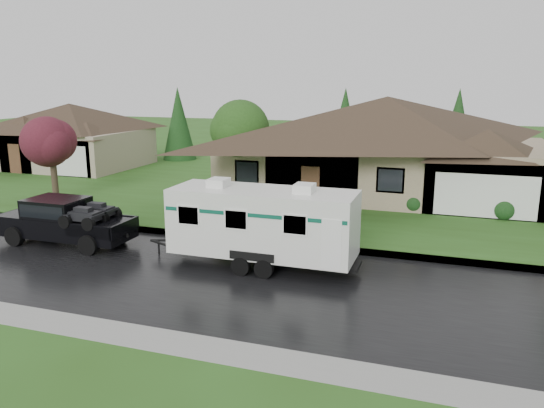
# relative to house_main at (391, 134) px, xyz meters

# --- Properties ---
(ground) EXTENTS (140.00, 140.00, 0.00)m
(ground) POSITION_rel_house_main_xyz_m (-2.29, -13.84, -3.59)
(ground) COLOR #2C541A
(ground) RESTS_ON ground
(road) EXTENTS (140.00, 8.00, 0.01)m
(road) POSITION_rel_house_main_xyz_m (-2.29, -15.84, -3.59)
(road) COLOR black
(road) RESTS_ON ground
(curb) EXTENTS (140.00, 0.50, 0.15)m
(curb) POSITION_rel_house_main_xyz_m (-2.29, -11.59, -3.52)
(curb) COLOR gray
(curb) RESTS_ON ground
(lawn) EXTENTS (140.00, 26.00, 0.15)m
(lawn) POSITION_rel_house_main_xyz_m (-2.29, 1.16, -3.52)
(lawn) COLOR #2C541A
(lawn) RESTS_ON ground
(house_main) EXTENTS (19.44, 10.80, 6.90)m
(house_main) POSITION_rel_house_main_xyz_m (0.00, 0.00, 0.00)
(house_main) COLOR gray
(house_main) RESTS_ON lawn
(house_far) EXTENTS (10.80, 8.64, 5.80)m
(house_far) POSITION_rel_house_main_xyz_m (-24.07, 2.02, -0.62)
(house_far) COLOR tan
(house_far) RESTS_ON lawn
(tree_left_green) EXTENTS (3.35, 3.35, 5.55)m
(tree_left_green) POSITION_rel_house_main_xyz_m (-7.84, -4.40, 0.40)
(tree_left_green) COLOR #382B1E
(tree_left_green) RESTS_ON lawn
(tree_red) EXTENTS (2.74, 2.74, 4.54)m
(tree_red) POSITION_rel_house_main_xyz_m (-17.43, -7.91, -0.30)
(tree_red) COLOR #382B1E
(tree_red) RESTS_ON lawn
(shrub_row) EXTENTS (13.60, 1.00, 1.00)m
(shrub_row) POSITION_rel_house_main_xyz_m (-0.29, -4.54, -2.94)
(shrub_row) COLOR #143814
(shrub_row) RESTS_ON lawn
(pickup_truck) EXTENTS (5.72, 2.17, 1.91)m
(pickup_truck) POSITION_rel_house_main_xyz_m (-11.66, -14.20, -2.57)
(pickup_truck) COLOR black
(pickup_truck) RESTS_ON ground
(travel_trailer) EXTENTS (7.06, 2.48, 3.17)m
(travel_trailer) POSITION_rel_house_main_xyz_m (-2.85, -14.20, -1.91)
(travel_trailer) COLOR silver
(travel_trailer) RESTS_ON ground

